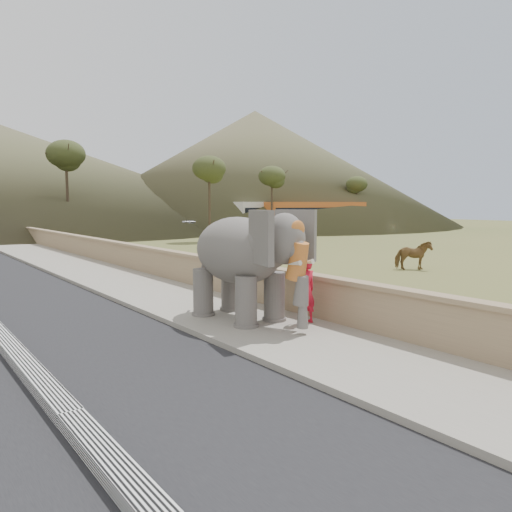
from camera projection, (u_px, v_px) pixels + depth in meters
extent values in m
plane|color=olive|center=(354.00, 363.00, 9.22)|extent=(160.00, 160.00, 0.00)
cube|color=#9E9687|center=(137.00, 287.00, 17.20)|extent=(3.00, 120.00, 0.15)
cube|color=tan|center=(179.00, 270.00, 18.13)|extent=(0.30, 120.00, 1.10)
imported|color=brown|center=(413.00, 255.00, 22.14)|extent=(1.65, 1.47, 1.30)
imported|color=#B6B5BC|center=(191.00, 227.00, 47.29)|extent=(4.34, 2.00, 1.44)
cube|color=white|center=(285.00, 217.00, 51.34)|extent=(11.25, 4.07, 3.10)
cube|color=#C75E23|center=(315.00, 217.00, 50.56)|extent=(11.26, 4.33, 3.10)
cone|color=brown|center=(255.00, 168.00, 71.25)|extent=(56.00, 56.00, 16.00)
imported|color=red|center=(305.00, 290.00, 11.60)|extent=(0.57, 0.37, 1.55)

